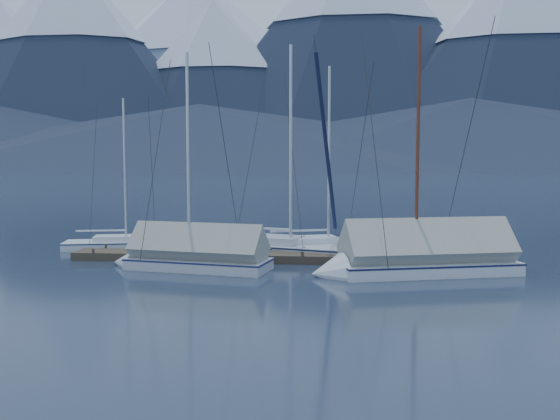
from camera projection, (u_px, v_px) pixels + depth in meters
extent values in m
plane|color=#172134|center=(275.00, 270.00, 23.37)|extent=(1000.00, 1000.00, 0.00)
cone|color=#475675|center=(0.00, 83.00, 460.04)|extent=(308.00, 308.00, 130.00)
cone|color=#475675|center=(195.00, 71.00, 464.42)|extent=(352.00, 352.00, 150.00)
cone|color=silver|center=(195.00, 14.00, 460.84)|extent=(152.28, 152.28, 63.00)
cone|color=#475675|center=(390.00, 73.00, 440.27)|extent=(330.00, 330.00, 140.00)
cone|color=silver|center=(391.00, 17.00, 436.92)|extent=(142.76, 142.76, 58.80)
cone|color=#192133|center=(71.00, 61.00, 315.03)|extent=(190.00, 190.00, 115.00)
cone|color=#192133|center=(213.00, 86.00, 318.65)|extent=(171.00, 171.00, 90.00)
cone|color=silver|center=(213.00, 35.00, 316.48)|extent=(73.97, 73.97, 37.80)
cone|color=#192133|center=(353.00, 46.00, 324.38)|extent=(228.00, 228.00, 135.00)
cone|color=#192133|center=(514.00, 61.00, 297.75)|extent=(190.00, 190.00, 110.00)
cone|color=#192133|center=(199.00, 138.00, 266.05)|extent=(416.00, 416.00, 30.00)
cone|color=#192133|center=(470.00, 135.00, 259.22)|extent=(390.00, 390.00, 32.00)
cube|color=#382D23|center=(280.00, 257.00, 25.34)|extent=(18.00, 1.50, 0.34)
cube|color=black|center=(144.00, 260.00, 25.94)|extent=(3.00, 1.30, 0.30)
cube|color=black|center=(280.00, 262.00, 25.36)|extent=(3.00, 1.30, 0.30)
cube|color=black|center=(422.00, 265.00, 24.77)|extent=(3.00, 1.30, 0.30)
cylinder|color=#382D23|center=(106.00, 248.00, 26.80)|extent=(0.12, 0.12, 0.35)
cylinder|color=#382D23|center=(93.00, 253.00, 25.41)|extent=(0.12, 0.12, 0.35)
cylinder|color=#382D23|center=(171.00, 249.00, 26.51)|extent=(0.12, 0.12, 0.35)
cylinder|color=#382D23|center=(161.00, 254.00, 25.12)|extent=(0.12, 0.12, 0.35)
cylinder|color=#382D23|center=(237.00, 250.00, 26.21)|extent=(0.12, 0.12, 0.35)
cylinder|color=#382D23|center=(231.00, 255.00, 24.82)|extent=(0.12, 0.12, 0.35)
cylinder|color=#382D23|center=(304.00, 251.00, 25.92)|extent=(0.12, 0.12, 0.35)
cylinder|color=#382D23|center=(302.00, 256.00, 24.53)|extent=(0.12, 0.12, 0.35)
cylinder|color=#382D23|center=(373.00, 252.00, 25.63)|extent=(0.12, 0.12, 0.35)
cylinder|color=#382D23|center=(375.00, 257.00, 24.24)|extent=(0.12, 0.12, 0.35)
cylinder|color=#382D23|center=(444.00, 253.00, 25.34)|extent=(0.12, 0.12, 0.35)
cylinder|color=#382D23|center=(450.00, 258.00, 23.95)|extent=(0.12, 0.12, 0.35)
cube|color=silver|center=(119.00, 247.00, 28.98)|extent=(5.43, 2.84, 0.57)
cube|color=silver|center=(119.00, 252.00, 29.00)|extent=(4.50, 1.91, 0.26)
cube|color=#1A234F|center=(119.00, 242.00, 28.96)|extent=(5.49, 2.86, 0.05)
cone|color=silver|center=(181.00, 245.00, 29.35)|extent=(1.29, 1.83, 1.66)
cube|color=silver|center=(114.00, 238.00, 28.91)|extent=(2.04, 1.58, 0.26)
cylinder|color=#B2B7BF|center=(125.00, 170.00, 28.72)|extent=(0.10, 0.10, 6.90)
cylinder|color=#B2B7BF|center=(101.00, 231.00, 28.80)|extent=(2.29, 0.59, 0.08)
cylinder|color=#26262B|center=(152.00, 170.00, 28.88)|extent=(0.60, 2.55, 6.91)
cube|color=silver|center=(282.00, 252.00, 27.13)|extent=(7.05, 4.11, 0.74)
cube|color=silver|center=(282.00, 259.00, 27.15)|extent=(5.80, 2.86, 0.33)
cube|color=#19274B|center=(282.00, 245.00, 27.10)|extent=(7.12, 4.16, 0.07)
cone|color=silver|center=(363.00, 257.00, 25.64)|extent=(1.81, 2.41, 2.14)
cube|color=silver|center=(275.00, 240.00, 27.21)|extent=(2.70, 2.19, 0.33)
cylinder|color=#B2B7BF|center=(291.00, 146.00, 26.56)|extent=(0.13, 0.13, 8.92)
cylinder|color=#B2B7BF|center=(259.00, 228.00, 27.47)|extent=(2.91, 0.99, 0.10)
cylinder|color=#26262B|center=(326.00, 145.00, 25.91)|extent=(1.03, 3.23, 8.93)
cube|color=silver|center=(320.00, 250.00, 27.69)|extent=(6.45, 3.95, 0.67)
cube|color=silver|center=(320.00, 257.00, 27.71)|extent=(5.28, 2.78, 0.31)
cube|color=#1A1E4F|center=(320.00, 244.00, 27.66)|extent=(6.51, 3.99, 0.06)
cone|color=silver|center=(390.00, 248.00, 28.52)|extent=(1.71, 2.22, 1.96)
cube|color=silver|center=(314.00, 240.00, 27.57)|extent=(2.49, 2.06, 0.31)
cylinder|color=#B2B7BF|center=(329.00, 155.00, 27.42)|extent=(0.12, 0.12, 8.16)
cylinder|color=#B2B7BF|center=(299.00, 231.00, 27.37)|extent=(2.63, 1.00, 0.09)
cylinder|color=#26262B|center=(360.00, 156.00, 27.78)|extent=(1.04, 2.92, 8.17)
cube|color=white|center=(426.00, 270.00, 22.55)|extent=(7.16, 4.09, 0.72)
cube|color=white|center=(426.00, 279.00, 22.57)|extent=(5.89, 2.78, 0.33)
cube|color=#151641|center=(426.00, 262.00, 22.52)|extent=(7.23, 4.13, 0.07)
cone|color=white|center=(327.00, 273.00, 21.90)|extent=(1.76, 2.54, 2.30)
cylinder|color=#592819|center=(418.00, 145.00, 22.09)|extent=(0.13, 0.13, 8.73)
cylinder|color=#592819|center=(454.00, 243.00, 22.64)|extent=(2.96, 0.89, 0.10)
cylinder|color=#26262B|center=(374.00, 145.00, 21.81)|extent=(0.92, 3.29, 8.74)
cube|color=#99998F|center=(427.00, 249.00, 22.48)|extent=(6.84, 4.04, 2.44)
cube|color=silver|center=(199.00, 266.00, 23.39)|extent=(5.88, 3.02, 0.66)
cube|color=silver|center=(199.00, 274.00, 23.42)|extent=(4.89, 1.98, 0.30)
cube|color=navy|center=(199.00, 259.00, 23.37)|extent=(5.94, 3.05, 0.06)
cone|color=silver|center=(126.00, 262.00, 24.31)|extent=(1.44, 2.09, 1.92)
cylinder|color=#B2B7BF|center=(188.00, 156.00, 23.15)|extent=(0.12, 0.12, 8.01)
cylinder|color=#B2B7BF|center=(222.00, 244.00, 23.04)|extent=(2.49, 0.56, 0.09)
cylinder|color=#26262B|center=(156.00, 157.00, 23.55)|extent=(0.55, 2.78, 8.02)
cube|color=gray|center=(199.00, 248.00, 23.33)|extent=(5.61, 3.00, 2.04)
imported|color=black|center=(442.00, 237.00, 24.47)|extent=(0.46, 0.63, 1.61)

